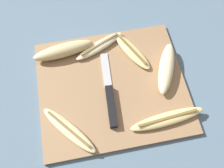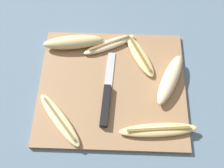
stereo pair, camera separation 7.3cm
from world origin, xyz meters
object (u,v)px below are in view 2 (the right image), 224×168
(knife, at_px, (106,100))
(banana_spotted_left, at_px, (140,56))
(banana_mellow_near, at_px, (73,42))
(banana_cream_curved, at_px, (170,79))
(banana_soft_right, at_px, (59,119))
(banana_golden_short, at_px, (158,130))
(banana_bright_far, at_px, (109,45))

(knife, xyz_separation_m, banana_spotted_left, (0.09, 0.14, 0.00))
(knife, distance_m, banana_mellow_near, 0.21)
(knife, height_order, banana_spotted_left, banana_spotted_left)
(banana_spotted_left, height_order, banana_cream_curved, banana_cream_curved)
(banana_mellow_near, xyz_separation_m, banana_spotted_left, (0.20, -0.04, -0.01))
(knife, relative_size, banana_cream_curved, 1.36)
(banana_soft_right, height_order, banana_mellow_near, banana_mellow_near)
(knife, bearing_deg, banana_mellow_near, 124.26)
(banana_soft_right, height_order, banana_cream_curved, banana_cream_curved)
(knife, distance_m, banana_golden_short, 0.16)
(knife, height_order, banana_soft_right, banana_soft_right)
(knife, relative_size, banana_soft_right, 1.43)
(knife, bearing_deg, banana_bright_far, 93.09)
(banana_bright_far, distance_m, banana_soft_right, 0.27)
(banana_golden_short, height_order, banana_mellow_near, banana_mellow_near)
(banana_mellow_near, distance_m, banana_cream_curved, 0.30)
(banana_golden_short, bearing_deg, banana_spotted_left, 100.84)
(knife, height_order, banana_mellow_near, banana_mellow_near)
(banana_mellow_near, bearing_deg, banana_soft_right, -93.52)
(banana_golden_short, relative_size, banana_bright_far, 1.25)
(banana_golden_short, relative_size, banana_mellow_near, 1.11)
(banana_cream_curved, bearing_deg, banana_mellow_near, 157.82)
(banana_spotted_left, bearing_deg, knife, -123.70)
(banana_golden_short, height_order, banana_spotted_left, same)
(banana_bright_far, xyz_separation_m, banana_soft_right, (-0.12, -0.24, 0.00))
(knife, bearing_deg, banana_soft_right, -149.64)
(banana_soft_right, distance_m, banana_cream_curved, 0.32)
(banana_soft_right, bearing_deg, banana_golden_short, -4.44)
(banana_cream_curved, bearing_deg, banana_bright_far, 146.11)
(banana_bright_far, bearing_deg, banana_mellow_near, -178.92)
(banana_soft_right, relative_size, banana_spotted_left, 1.06)
(banana_spotted_left, bearing_deg, banana_bright_far, 157.12)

